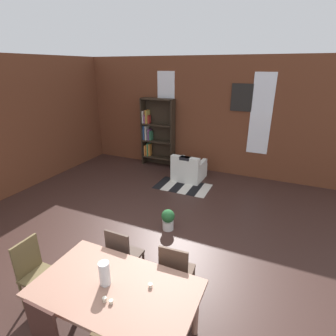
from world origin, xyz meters
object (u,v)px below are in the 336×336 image
object	(u,v)px
dining_chair_head_left	(35,271)
potted_plant_by_shelf	(168,219)
dining_table	(116,293)
vase_on_table	(105,273)
bookshelf_tall	(155,133)
armchair_white	(189,170)
dining_chair_far_right	(176,272)
dining_chair_far_left	(123,255)

from	to	relation	value
dining_chair_head_left	potted_plant_by_shelf	bearing A→B (deg)	68.72
dining_table	dining_chair_head_left	world-z (taller)	dining_chair_head_left
dining_table	vase_on_table	bearing A→B (deg)	-180.00
bookshelf_tall	vase_on_table	bearing A→B (deg)	-68.85
armchair_white	potted_plant_by_shelf	xyz separation A→B (m)	(0.48, -2.50, -0.05)
armchair_white	dining_table	bearing A→B (deg)	-79.75
dining_table	dining_chair_head_left	distance (m)	1.28
dining_table	armchair_white	bearing A→B (deg)	100.25
dining_table	dining_chair_far_right	bearing A→B (deg)	61.09
dining_chair_head_left	bookshelf_tall	distance (m)	5.59
dining_table	bookshelf_tall	xyz separation A→B (m)	(-2.25, 5.48, 0.36)
dining_chair_head_left	dining_chair_far_left	bearing A→B (deg)	40.49
dining_chair_far_left	dining_chair_far_right	bearing A→B (deg)	0.01
dining_chair_far_left	potted_plant_by_shelf	xyz separation A→B (m)	(0.02, 1.53, -0.28)
dining_chair_head_left	dining_chair_far_right	distance (m)	1.83
vase_on_table	potted_plant_by_shelf	xyz separation A→B (m)	(-0.26, 2.27, -0.68)
dining_table	potted_plant_by_shelf	world-z (taller)	dining_table
dining_chair_far_right	potted_plant_by_shelf	distance (m)	1.75
dining_chair_far_right	dining_chair_far_left	world-z (taller)	same
bookshelf_tall	potted_plant_by_shelf	xyz separation A→B (m)	(1.86, -3.21, -0.82)
vase_on_table	potted_plant_by_shelf	bearing A→B (deg)	96.47
bookshelf_tall	armchair_white	bearing A→B (deg)	-27.32
dining_chair_far_right	armchair_white	xyz separation A→B (m)	(-1.27, 4.03, -0.23)
dining_chair_far_right	potted_plant_by_shelf	xyz separation A→B (m)	(-0.79, 1.53, -0.28)
dining_chair_head_left	armchair_white	world-z (taller)	dining_chair_head_left
dining_chair_far_left	armchair_white	world-z (taller)	dining_chair_far_left
dining_chair_far_right	armchair_white	bearing A→B (deg)	107.51
bookshelf_tall	dining_chair_far_right	bearing A→B (deg)	-60.74
dining_table	vase_on_table	distance (m)	0.26
bookshelf_tall	potted_plant_by_shelf	world-z (taller)	bookshelf_tall
dining_chair_head_left	bookshelf_tall	bearing A→B (deg)	100.14
bookshelf_tall	dining_table	bearing A→B (deg)	-67.69
dining_chair_far_right	potted_plant_by_shelf	world-z (taller)	dining_chair_far_right
potted_plant_by_shelf	dining_chair_far_right	bearing A→B (deg)	-62.60
dining_table	bookshelf_tall	size ratio (longest dim) A/B	0.85
vase_on_table	dining_chair_far_right	distance (m)	1.00
dining_chair_far_left	bookshelf_tall	world-z (taller)	bookshelf_tall
dining_chair_far_right	dining_table	bearing A→B (deg)	-118.91
dining_chair_far_right	bookshelf_tall	world-z (taller)	bookshelf_tall
vase_on_table	dining_chair_head_left	xyz separation A→B (m)	(-1.14, 0.00, -0.40)
dining_table	armchair_white	xyz separation A→B (m)	(-0.86, 4.77, -0.41)
dining_chair_far_left	bookshelf_tall	distance (m)	5.12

